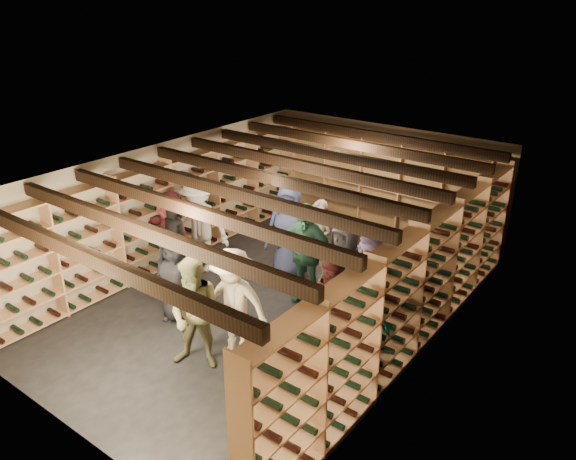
# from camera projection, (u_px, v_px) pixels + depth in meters

# --- Properties ---
(ground) EXTENTS (8.00, 8.00, 0.00)m
(ground) POSITION_uv_depth(u_px,v_px,m) (274.00, 300.00, 9.94)
(ground) COLOR black
(ground) RESTS_ON ground
(walls) EXTENTS (5.52, 8.02, 2.40)m
(walls) POSITION_uv_depth(u_px,v_px,m) (273.00, 239.00, 9.46)
(walls) COLOR tan
(walls) RESTS_ON ground
(ceiling) EXTENTS (5.50, 8.00, 0.01)m
(ceiling) POSITION_uv_depth(u_px,v_px,m) (272.00, 170.00, 8.98)
(ceiling) COLOR beige
(ceiling) RESTS_ON walls
(ceiling_joists) EXTENTS (5.40, 7.12, 0.18)m
(ceiling_joists) POSITION_uv_depth(u_px,v_px,m) (273.00, 179.00, 9.04)
(ceiling_joists) COLOR black
(ceiling_joists) RESTS_ON ground
(wine_rack_left) EXTENTS (0.32, 7.50, 2.15)m
(wine_rack_left) POSITION_uv_depth(u_px,v_px,m) (170.00, 212.00, 10.92)
(wine_rack_left) COLOR tan
(wine_rack_left) RESTS_ON ground
(wine_rack_right) EXTENTS (0.32, 7.50, 2.15)m
(wine_rack_right) POSITION_uv_depth(u_px,v_px,m) (413.00, 291.00, 8.09)
(wine_rack_right) COLOR tan
(wine_rack_right) RESTS_ON ground
(wine_rack_back) EXTENTS (4.70, 0.30, 2.15)m
(wine_rack_back) POSITION_uv_depth(u_px,v_px,m) (381.00, 186.00, 12.32)
(wine_rack_back) COLOR tan
(wine_rack_back) RESTS_ON ground
(crate_stack_left) EXTENTS (0.56, 0.43, 0.68)m
(crate_stack_left) POSITION_uv_depth(u_px,v_px,m) (295.00, 224.00, 12.26)
(crate_stack_left) COLOR tan
(crate_stack_left) RESTS_ON ground
(crate_stack_right) EXTENTS (0.55, 0.41, 0.34)m
(crate_stack_right) POSITION_uv_depth(u_px,v_px,m) (299.00, 246.00, 11.61)
(crate_stack_right) COLOR tan
(crate_stack_right) RESTS_ON ground
(crate_loose) EXTENTS (0.55, 0.41, 0.17)m
(crate_loose) POSITION_uv_depth(u_px,v_px,m) (389.00, 251.00, 11.58)
(crate_loose) COLOR tan
(crate_loose) RESTS_ON ground
(person_0) EXTENTS (0.84, 0.69, 1.49)m
(person_0) POSITION_uv_depth(u_px,v_px,m) (174.00, 278.00, 9.12)
(person_0) COLOR black
(person_0) RESTS_ON ground
(person_1) EXTENTS (0.62, 0.41, 1.67)m
(person_1) POSITION_uv_depth(u_px,v_px,m) (175.00, 246.00, 10.04)
(person_1) COLOR black
(person_1) RESTS_ON ground
(person_2) EXTENTS (1.03, 0.93, 1.72)m
(person_2) POSITION_uv_depth(u_px,v_px,m) (197.00, 314.00, 7.91)
(person_2) COLOR brown
(person_2) RESTS_ON ground
(person_3) EXTENTS (1.25, 0.90, 1.74)m
(person_3) POSITION_uv_depth(u_px,v_px,m) (233.00, 304.00, 8.14)
(person_3) COLOR beige
(person_3) RESTS_ON ground
(person_4) EXTENTS (1.15, 0.67, 1.85)m
(person_4) POSITION_uv_depth(u_px,v_px,m) (351.00, 323.00, 7.59)
(person_4) COLOR #11827F
(person_4) RESTS_ON ground
(person_5) EXTENTS (1.65, 0.92, 1.70)m
(person_5) POSITION_uv_depth(u_px,v_px,m) (171.00, 234.00, 10.51)
(person_5) COLOR maroon
(person_5) RESTS_ON ground
(person_6) EXTENTS (1.07, 0.90, 1.86)m
(person_6) POSITION_uv_depth(u_px,v_px,m) (289.00, 232.00, 10.38)
(person_6) COLOR #232948
(person_6) RESTS_ON ground
(person_7) EXTENTS (0.62, 0.46, 1.55)m
(person_7) POSITION_uv_depth(u_px,v_px,m) (319.00, 240.00, 10.41)
(person_7) COLOR gray
(person_7) RESTS_ON ground
(person_8) EXTENTS (0.99, 0.90, 1.65)m
(person_8) POSITION_uv_depth(u_px,v_px,m) (335.00, 308.00, 8.13)
(person_8) COLOR #3F1517
(person_8) RESTS_ON ground
(person_9) EXTENTS (1.37, 1.04, 1.88)m
(person_9) POSITION_uv_depth(u_px,v_px,m) (199.00, 225.00, 10.67)
(person_9) COLOR beige
(person_9) RESTS_ON ground
(person_10) EXTENTS (1.13, 0.63, 1.83)m
(person_10) POSITION_uv_depth(u_px,v_px,m) (305.00, 253.00, 9.61)
(person_10) COLOR #25523D
(person_10) RESTS_ON ground
(person_11) EXTENTS (1.70, 1.15, 1.76)m
(person_11) POSITION_uv_depth(u_px,v_px,m) (370.00, 285.00, 8.65)
(person_11) COLOR slate
(person_11) RESTS_ON ground
(person_12) EXTENTS (0.90, 0.65, 1.71)m
(person_12) POSITION_uv_depth(u_px,v_px,m) (344.00, 270.00, 9.14)
(person_12) COLOR #39393E
(person_12) RESTS_ON ground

